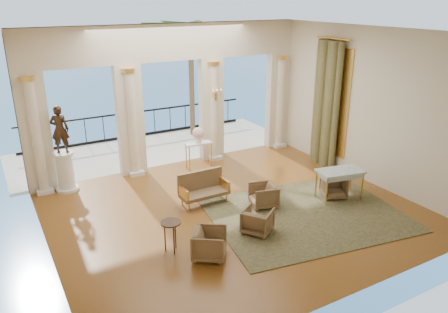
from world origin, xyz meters
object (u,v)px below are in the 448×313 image
armchair_b (334,186)px  side_table (171,226)px  armchair_a (209,242)px  settee (203,188)px  armchair_d (258,220)px  statue (60,129)px  pedestal (66,172)px  console_table (199,147)px  armchair_c (263,194)px  game_table (340,173)px

armchair_b → side_table: size_ratio=0.90×
armchair_a → settee: bearing=11.0°
side_table → armchair_d: bearing=-6.7°
settee → statue: size_ratio=0.98×
armchair_d → pedestal: bearing=1.2°
armchair_a → console_table: size_ratio=0.78×
armchair_a → armchair_d: bearing=-41.0°
armchair_c → console_table: (-0.22, 3.38, 0.36)m
armchair_c → pedestal: size_ratio=0.59×
settee → armchair_a: bearing=-114.2°
console_table → armchair_c: bearing=-81.6°
statue → settee: bearing=163.3°
game_table → statue: statue is taller
armchair_c → statue: bearing=-114.9°
armchair_b → settee: bearing=-179.8°
console_table → side_table: size_ratio=1.26×
game_table → pedestal: 7.68m
armchair_a → statue: 5.63m
armchair_b → pedestal: size_ratio=0.56×
armchair_c → armchair_a: bearing=-43.6°
pedestal → settee: bearing=-41.1°
pedestal → armchair_a: bearing=-68.9°
armchair_a → game_table: 4.52m
game_table → armchair_a: bearing=-158.5°
statue → armchair_a: bearing=135.6°
armchair_a → settee: size_ratio=0.54×
armchair_a → armchair_c: (2.37, 1.43, -0.02)m
armchair_b → armchair_d: (-2.90, -0.57, 0.01)m
armchair_d → console_table: bearing=-43.5°
statue → pedestal: bearing=-20.5°
pedestal → statue: statue is taller
armchair_d → pedestal: (-3.43, 4.70, 0.22)m
armchair_b → armchair_c: 2.07m
armchair_d → game_table: (2.96, 0.43, 0.42)m
statue → side_table: size_ratio=1.86×
armchair_d → console_table: console_table is taller
armchair_c → game_table: (2.07, -0.63, 0.41)m
pedestal → armchair_c: bearing=-40.1°
game_table → settee: bearing=165.5°
armchair_c → console_table: bearing=-161.1°
console_table → statue: bearing=-179.0°
settee → pedestal: 4.03m
settee → game_table: settee is taller
settee → armchair_b: bearing=-24.6°
armchair_d → game_table: 3.02m
armchair_a → armchair_c: size_ratio=1.04×
settee → console_table: 2.63m
armchair_d → statue: statue is taller
armchair_b → armchair_d: 2.96m
armchair_b → armchair_c: (-2.01, 0.50, 0.02)m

